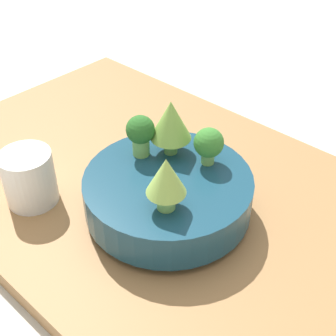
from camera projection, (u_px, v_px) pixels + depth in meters
ground_plane at (192, 222)px, 0.83m from camera, size 6.00×6.00×0.00m
table at (192, 214)px, 0.82m from camera, size 1.14×0.61×0.04m
bowl at (168, 193)px, 0.77m from camera, size 0.28×0.28×0.08m
romanesco_piece_near at (166, 178)px, 0.66m from camera, size 0.06×0.06×0.09m
broccoli_floret_left at (140, 133)px, 0.78m from camera, size 0.05×0.05×0.07m
broccoli_floret_back at (207, 143)px, 0.76m from camera, size 0.05×0.05×0.07m
romanesco_piece_far at (171, 121)px, 0.77m from camera, size 0.07×0.07×0.10m
cup at (29, 178)px, 0.80m from camera, size 0.09×0.09×0.10m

